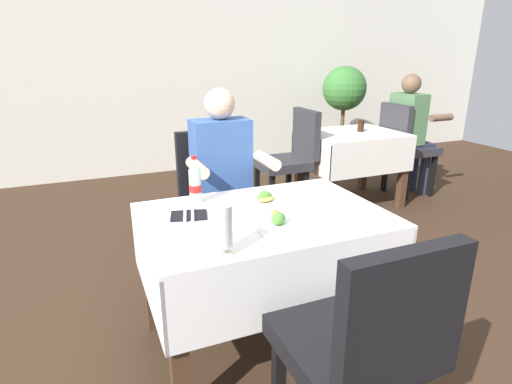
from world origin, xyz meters
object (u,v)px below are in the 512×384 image
plate_near_camera (276,221)px  background_dining_table (351,151)px  napkin_cutlery_set (189,215)px  background_patron (410,129)px  cola_bottle_primary (195,183)px  background_table_tumbler (361,126)px  main_dining_table (264,246)px  beer_glass_left (223,228)px  potted_plant_corner (344,98)px  chair_near_camera_side (362,345)px  background_chair_left (290,156)px  seated_diner_far (224,178)px  plate_far_diner (263,200)px  background_chair_right (405,144)px  chair_far_diner_seat (215,197)px

plate_near_camera → background_dining_table: plate_near_camera is taller
napkin_cutlery_set → background_patron: (2.72, 1.52, -0.02)m
plate_near_camera → background_dining_table: (1.66, 1.77, -0.21)m
cola_bottle_primary → napkin_cutlery_set: (-0.08, -0.17, -0.10)m
background_table_tumbler → main_dining_table: bearing=-137.1°
beer_glass_left → main_dining_table: bearing=46.0°
background_table_tumbler → potted_plant_corner: size_ratio=0.08×
background_dining_table → potted_plant_corner: potted_plant_corner is taller
chair_near_camera_side → plate_near_camera: bearing=90.3°
background_chair_left → background_table_tumbler: 0.80m
seated_diner_far → potted_plant_corner: size_ratio=0.97×
chair_near_camera_side → plate_far_diner: size_ratio=4.06×
seated_diner_far → background_dining_table: (1.63, 0.94, -0.18)m
beer_glass_left → seated_diner_far: bearing=71.2°
chair_near_camera_side → background_dining_table: size_ratio=1.05×
beer_glass_left → background_chair_right: 3.30m
background_table_tumbler → plate_far_diner: bearing=-138.8°
beer_glass_left → background_chair_right: bearing=36.4°
main_dining_table → background_chair_right: 2.84m
main_dining_table → chair_near_camera_side: size_ratio=1.19×
napkin_cutlery_set → background_table_tumbler: (2.10, 1.52, 0.05)m
cola_bottle_primary → napkin_cutlery_set: cola_bottle_primary is taller
main_dining_table → background_dining_table: 2.32m
chair_near_camera_side → seated_diner_far: (0.03, 1.48, 0.16)m
cola_bottle_primary → potted_plant_corner: size_ratio=0.19×
chair_far_diner_seat → beer_glass_left: chair_far_diner_seat is taller
background_chair_right → main_dining_table: bearing=-145.1°
beer_glass_left → potted_plant_corner: potted_plant_corner is taller
plate_near_camera → background_patron: bearing=36.6°
chair_far_diner_seat → background_table_tumbler: (1.75, 0.84, 0.22)m
napkin_cutlery_set → background_dining_table: (2.00, 1.52, -0.19)m
background_chair_left → background_dining_table: bearing=0.0°
napkin_cutlery_set → background_dining_table: bearing=37.2°
chair_near_camera_side → background_patron: (2.38, 2.42, 0.16)m
beer_glass_left → background_table_tumbler: (2.07, 1.96, -0.05)m
main_dining_table → plate_near_camera: size_ratio=5.23×
plate_far_diner → background_patron: (2.32, 1.48, -0.03)m
background_dining_table → plate_far_diner: bearing=-137.2°
background_chair_right → chair_far_diner_seat: bearing=-160.3°
plate_far_diner → cola_bottle_primary: (-0.32, 0.13, 0.09)m
cola_bottle_primary → background_chair_right: cola_bottle_primary is taller
background_patron → potted_plant_corner: potted_plant_corner is taller
beer_glass_left → napkin_cutlery_set: size_ratio=1.03×
cola_bottle_primary → background_patron: background_patron is taller
plate_near_camera → background_chair_right: 2.93m
napkin_cutlery_set → background_patron: size_ratio=0.16×
main_dining_table → background_chair_left: bearing=58.8°
plate_far_diner → beer_glass_left: beer_glass_left is taller
plate_far_diner → background_chair_right: 2.71m
background_table_tumbler → cola_bottle_primary: bearing=-146.1°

